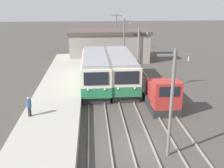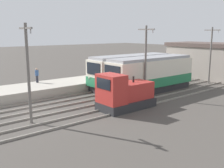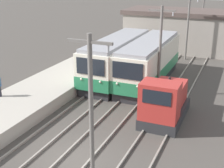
# 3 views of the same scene
# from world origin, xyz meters

# --- Properties ---
(ground_plane) EXTENTS (200.00, 200.00, 0.00)m
(ground_plane) POSITION_xyz_m (0.00, 0.00, 0.00)
(ground_plane) COLOR #47423D
(track_left) EXTENTS (1.54, 60.00, 0.14)m
(track_left) POSITION_xyz_m (-2.60, 0.00, 0.07)
(track_left) COLOR gray
(track_left) RESTS_ON ground
(track_center) EXTENTS (1.54, 60.00, 0.14)m
(track_center) POSITION_xyz_m (0.20, 0.00, 0.07)
(track_center) COLOR gray
(track_center) RESTS_ON ground
(commuter_train_left) EXTENTS (2.84, 10.62, 3.72)m
(commuter_train_left) POSITION_xyz_m (-2.60, 12.57, 1.73)
(commuter_train_left) COLOR #28282B
(commuter_train_left) RESTS_ON ground
(commuter_train_center) EXTENTS (2.84, 10.68, 3.70)m
(commuter_train_center) POSITION_xyz_m (0.20, 12.74, 1.72)
(commuter_train_center) COLOR #28282B
(commuter_train_center) RESTS_ON ground
(shunting_locomotive) EXTENTS (2.40, 4.81, 3.00)m
(shunting_locomotive) POSITION_xyz_m (3.20, 6.26, 1.21)
(shunting_locomotive) COLOR #28282B
(shunting_locomotive) RESTS_ON ground
(catenary_mast_near) EXTENTS (2.00, 0.20, 6.82)m
(catenary_mast_near) POSITION_xyz_m (1.71, -1.07, 3.73)
(catenary_mast_near) COLOR slate
(catenary_mast_near) RESTS_ON ground
(catenary_mast_mid) EXTENTS (2.00, 0.20, 6.82)m
(catenary_mast_mid) POSITION_xyz_m (1.71, 10.28, 3.73)
(catenary_mast_mid) COLOR slate
(catenary_mast_mid) RESTS_ON ground
(catenary_mast_far) EXTENTS (2.00, 0.20, 6.82)m
(catenary_mast_far) POSITION_xyz_m (1.71, 21.64, 3.73)
(catenary_mast_far) COLOR slate
(catenary_mast_far) RESTS_ON ground
(catenary_mast_distant) EXTENTS (2.00, 0.20, 6.82)m
(catenary_mast_distant) POSITION_xyz_m (1.71, 33.00, 3.73)
(catenary_mast_distant) COLOR slate
(catenary_mast_distant) RESTS_ON ground
(station_building) EXTENTS (12.60, 6.30, 4.78)m
(station_building) POSITION_xyz_m (-0.17, 26.00, 2.41)
(station_building) COLOR gray
(station_building) RESTS_ON ground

